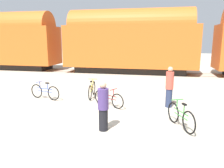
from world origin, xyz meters
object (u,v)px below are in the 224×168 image
object	(u,v)px
person_in_red	(169,87)
freight_train	(130,40)
bicycle_green	(181,117)
bicycle_maroon	(109,99)
bicycle_blue	(45,92)
person_in_purple	(103,107)
bicycle_yellow	(92,90)

from	to	relation	value
person_in_red	freight_train	bearing A→B (deg)	31.14
bicycle_green	person_in_red	world-z (taller)	person_in_red
bicycle_maroon	bicycle_blue	distance (m)	3.41
bicycle_maroon	person_in_purple	size ratio (longest dim) A/B	0.93
bicycle_green	bicycle_yellow	xyz separation A→B (m)	(-4.09, 3.16, -0.00)
bicycle_maroon	bicycle_green	distance (m)	3.42
bicycle_green	person_in_red	xyz separation A→B (m)	(-0.30, 2.27, 0.51)
bicycle_green	person_in_purple	xyz separation A→B (m)	(-2.50, -0.76, 0.42)
freight_train	person_in_purple	world-z (taller)	freight_train
bicycle_yellow	person_in_purple	xyz separation A→B (m)	(1.59, -3.91, 0.43)
bicycle_green	person_in_red	distance (m)	2.35
freight_train	person_in_purple	size ratio (longest dim) A/B	22.29
person_in_purple	person_in_red	world-z (taller)	person_in_red
freight_train	person_in_red	size ratio (longest dim) A/B	20.34
person_in_red	bicycle_maroon	bearing A→B (deg)	113.64
freight_train	bicycle_maroon	xyz separation A→B (m)	(0.41, -9.96, -2.51)
bicycle_blue	person_in_purple	size ratio (longest dim) A/B	1.07
bicycle_yellow	bicycle_green	bearing A→B (deg)	-37.63
bicycle_green	person_in_red	bearing A→B (deg)	97.42
bicycle_blue	person_in_red	distance (m)	6.01
bicycle_yellow	person_in_purple	size ratio (longest dim) A/B	1.09
freight_train	bicycle_blue	xyz separation A→B (m)	(-2.97, -9.45, -2.50)
freight_train	person_in_red	xyz separation A→B (m)	(3.02, -9.50, -1.96)
freight_train	person_in_red	world-z (taller)	freight_train
bicycle_blue	person_in_red	size ratio (longest dim) A/B	0.98
bicycle_maroon	bicycle_green	size ratio (longest dim) A/B	0.95
bicycle_green	bicycle_blue	world-z (taller)	bicycle_green
bicycle_maroon	person_in_red	world-z (taller)	person_in_red
bicycle_blue	bicycle_yellow	size ratio (longest dim) A/B	0.98
bicycle_maroon	bicycle_yellow	bearing A→B (deg)	131.10
bicycle_maroon	bicycle_blue	bearing A→B (deg)	171.32
freight_train	person_in_purple	bearing A→B (deg)	-86.25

